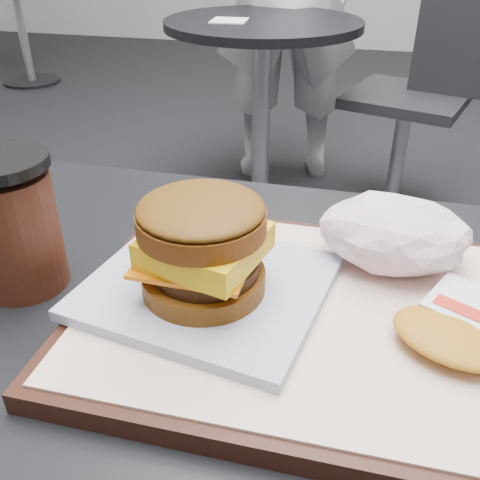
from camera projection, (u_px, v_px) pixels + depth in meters
name	position (u px, v px, depth m)	size (l,w,h in m)	color
serving_tray	(312.00, 317.00, 0.44)	(0.38, 0.28, 0.02)	black
breakfast_sandwich	(204.00, 256.00, 0.42)	(0.22, 0.20, 0.09)	silver
hash_brown	(472.00, 327.00, 0.39)	(0.13, 0.12, 0.02)	white
crumpled_wrapper	(395.00, 233.00, 0.47)	(0.13, 0.10, 0.06)	white
coffee_cup	(14.00, 226.00, 0.46)	(0.08, 0.08, 0.12)	#3D190E
neighbor_table	(262.00, 77.00, 1.97)	(0.70, 0.70, 0.75)	black
napkin	(229.00, 20.00, 1.83)	(0.12, 0.12, 0.00)	white
neighbor_chair	(428.00, 86.00, 2.01)	(0.65, 0.53, 0.88)	#A0A0A5
bg_table_mid	(16.00, 0.00, 3.67)	(0.66, 0.66, 0.75)	black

